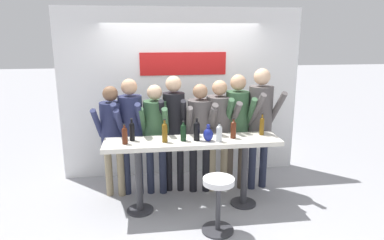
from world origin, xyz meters
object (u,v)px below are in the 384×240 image
person_center_left (155,128)px  person_right (219,124)px  person_far_right (237,119)px  wine_bottle_2 (197,130)px  wine_bottle_6 (132,131)px  tasting_table (193,152)px  wine_bottle_0 (219,133)px  wine_bottle_3 (125,135)px  wine_bottle_7 (262,125)px  wine_bottle_5 (165,132)px  wine_bottle_1 (233,129)px  person_left (131,124)px  wine_bottle_4 (183,132)px  person_rightmost (261,115)px  person_far_left (112,129)px  bar_stool (218,196)px  decorative_vase (208,134)px  person_center (174,120)px  person_center_right (200,127)px

person_center_left → person_right: 0.94m
person_far_right → wine_bottle_2: 0.87m
wine_bottle_2 → wine_bottle_6: size_ratio=1.02×
tasting_table → wine_bottle_0: size_ratio=9.13×
wine_bottle_3 → wine_bottle_7: wine_bottle_7 is taller
wine_bottle_3 → wine_bottle_5: size_ratio=0.85×
person_right → wine_bottle_1: person_right is taller
person_left → wine_bottle_4: (0.69, -0.55, 0.02)m
wine_bottle_4 → tasting_table: bearing=10.6°
person_rightmost → wine_bottle_2: size_ratio=6.09×
person_left → person_rightmost: bearing=6.7°
person_center_left → wine_bottle_1: bearing=-18.7°
person_far_right → wine_bottle_2: (-0.69, -0.54, 0.02)m
person_far_left → person_left: (0.26, 0.01, 0.06)m
person_far_left → person_center_left: 0.61m
person_right → bar_stool: bearing=-111.2°
wine_bottle_1 → wine_bottle_0: bearing=-150.7°
wine_bottle_4 → wine_bottle_6: size_ratio=0.89×
person_right → person_rightmost: 0.63m
wine_bottle_6 → tasting_table: bearing=-5.5°
wine_bottle_2 → wine_bottle_4: wine_bottle_2 is taller
wine_bottle_6 → decorative_vase: bearing=-8.9°
person_center → wine_bottle_1: (0.74, -0.56, 0.00)m
wine_bottle_0 → wine_bottle_1: (0.22, 0.12, 0.01)m
wine_bottle_0 → wine_bottle_3: bearing=176.7°
tasting_table → person_center: size_ratio=1.32×
tasting_table → wine_bottle_6: wine_bottle_6 is taller
wine_bottle_3 → wine_bottle_6: size_ratio=0.87×
person_right → wine_bottle_6: (-1.25, -0.43, 0.07)m
person_left → person_far_right: size_ratio=0.98×
bar_stool → wine_bottle_7: wine_bottle_7 is taller
wine_bottle_0 → person_center_left: bearing=141.6°
wine_bottle_7 → bar_stool: bearing=-136.5°
person_far_left → wine_bottle_7: size_ratio=5.39×
person_center_left → bar_stool: bearing=-50.5°
person_right → person_center: bearing=166.0°
person_left → decorative_vase: bearing=-22.9°
wine_bottle_1 → person_center_right: bearing=127.3°
wine_bottle_6 → wine_bottle_2: bearing=-7.3°
person_far_right → wine_bottle_1: size_ratio=6.41×
person_left → wine_bottle_4: person_left is taller
person_far_left → person_center_right: 1.26m
tasting_table → wine_bottle_3: size_ratio=8.91×
wine_bottle_7 → person_center: bearing=158.2°
bar_stool → person_center: 1.41m
person_rightmost → wine_bottle_7: size_ratio=6.10×
bar_stool → wine_bottle_3: wine_bottle_3 is taller
person_far_right → decorative_vase: bearing=-130.7°
wine_bottle_3 → bar_stool: bearing=-27.2°
person_rightmost → person_center: bearing=164.6°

